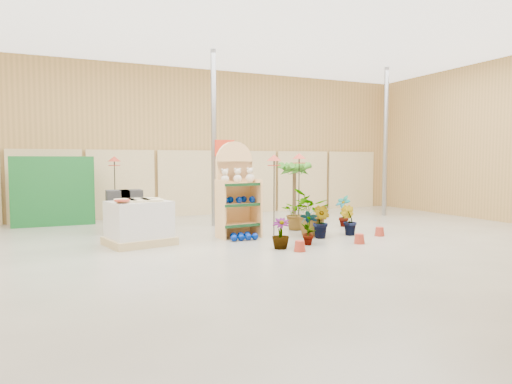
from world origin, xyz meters
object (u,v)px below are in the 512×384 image
pallet_stack (139,223)px  potted_plant_2 (313,212)px  display_shelf (236,193)px  bird_table_front (274,161)px

pallet_stack → potted_plant_2: 3.79m
display_shelf → potted_plant_2: display_shelf is taller
display_shelf → pallet_stack: (-2.15, -0.13, -0.52)m
pallet_stack → potted_plant_2: bearing=-20.1°
pallet_stack → bird_table_front: bearing=-16.6°
bird_table_front → potted_plant_2: (0.83, -0.29, -1.16)m
display_shelf → bird_table_front: 1.12m
display_shelf → potted_plant_2: 1.78m
pallet_stack → bird_table_front: bird_table_front is taller
display_shelf → bird_table_front: bearing=-28.0°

